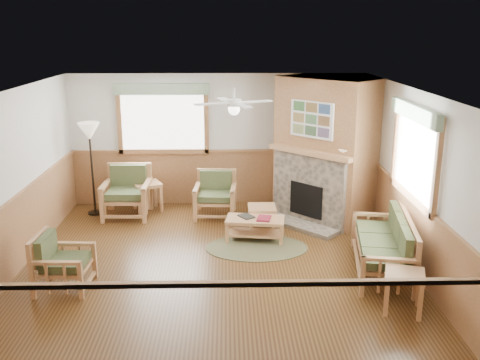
{
  "coord_description": "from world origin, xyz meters",
  "views": [
    {
      "loc": [
        0.18,
        -7.77,
        3.57
      ],
      "look_at": [
        0.4,
        0.7,
        1.15
      ],
      "focal_mm": 40.0,
      "sensor_mm": 36.0,
      "label": 1
    }
  ],
  "objects_px": {
    "footstool": "(262,218)",
    "floor_lamp_right": "(345,190)",
    "armchair_back_right": "(215,195)",
    "armchair_back_left": "(127,192)",
    "coffee_table": "(255,229)",
    "end_table_chairs": "(147,197)",
    "floor_lamp_left": "(92,169)",
    "armchair_left": "(64,262)",
    "sofa": "(382,244)",
    "end_table_sofa": "(403,292)"
  },
  "relations": [
    {
      "from": "armchair_back_left",
      "to": "armchair_left",
      "type": "xyz_separation_m",
      "value": [
        -0.35,
        -3.02,
        -0.08
      ]
    },
    {
      "from": "armchair_back_left",
      "to": "footstool",
      "type": "bearing_deg",
      "value": -15.34
    },
    {
      "from": "sofa",
      "to": "floor_lamp_right",
      "type": "bearing_deg",
      "value": -163.41
    },
    {
      "from": "armchair_back_left",
      "to": "end_table_chairs",
      "type": "xyz_separation_m",
      "value": [
        0.35,
        0.33,
        -0.2
      ]
    },
    {
      "from": "armchair_back_right",
      "to": "footstool",
      "type": "distance_m",
      "value": 1.15
    },
    {
      "from": "floor_lamp_left",
      "to": "floor_lamp_right",
      "type": "relative_size",
      "value": 1.2
    },
    {
      "from": "end_table_chairs",
      "to": "footstool",
      "type": "distance_m",
      "value": 2.5
    },
    {
      "from": "sofa",
      "to": "armchair_back_right",
      "type": "bearing_deg",
      "value": -124.63
    },
    {
      "from": "armchair_back_right",
      "to": "floor_lamp_right",
      "type": "height_order",
      "value": "floor_lamp_right"
    },
    {
      "from": "armchair_back_right",
      "to": "floor_lamp_right",
      "type": "xyz_separation_m",
      "value": [
        2.36,
        -0.78,
        0.33
      ]
    },
    {
      "from": "sofa",
      "to": "floor_lamp_left",
      "type": "relative_size",
      "value": 1.02
    },
    {
      "from": "floor_lamp_left",
      "to": "coffee_table",
      "type": "bearing_deg",
      "value": -25.07
    },
    {
      "from": "end_table_sofa",
      "to": "footstool",
      "type": "relative_size",
      "value": 1.1
    },
    {
      "from": "sofa",
      "to": "armchair_back_right",
      "type": "distance_m",
      "value": 3.58
    },
    {
      "from": "footstool",
      "to": "floor_lamp_right",
      "type": "relative_size",
      "value": 0.33
    },
    {
      "from": "coffee_table",
      "to": "floor_lamp_left",
      "type": "bearing_deg",
      "value": 162.94
    },
    {
      "from": "sofa",
      "to": "coffee_table",
      "type": "bearing_deg",
      "value": -114.6
    },
    {
      "from": "armchair_back_right",
      "to": "end_table_chairs",
      "type": "distance_m",
      "value": 1.43
    },
    {
      "from": "armchair_back_right",
      "to": "floor_lamp_left",
      "type": "height_order",
      "value": "floor_lamp_left"
    },
    {
      "from": "armchair_back_left",
      "to": "floor_lamp_left",
      "type": "distance_m",
      "value": 0.82
    },
    {
      "from": "armchair_back_right",
      "to": "floor_lamp_left",
      "type": "relative_size",
      "value": 0.47
    },
    {
      "from": "end_table_sofa",
      "to": "armchair_left",
      "type": "bearing_deg",
      "value": 170.67
    },
    {
      "from": "armchair_left",
      "to": "floor_lamp_left",
      "type": "relative_size",
      "value": 0.44
    },
    {
      "from": "armchair_back_right",
      "to": "armchair_back_left",
      "type": "bearing_deg",
      "value": -177.54
    },
    {
      "from": "armchair_left",
      "to": "floor_lamp_right",
      "type": "xyz_separation_m",
      "value": [
        4.43,
        2.18,
        0.36
      ]
    },
    {
      "from": "sofa",
      "to": "end_table_chairs",
      "type": "distance_m",
      "value": 4.88
    },
    {
      "from": "sofa",
      "to": "armchair_left",
      "type": "distance_m",
      "value": 4.66
    },
    {
      "from": "armchair_back_right",
      "to": "floor_lamp_right",
      "type": "bearing_deg",
      "value": -14.21
    },
    {
      "from": "sofa",
      "to": "armchair_back_right",
      "type": "relative_size",
      "value": 2.16
    },
    {
      "from": "coffee_table",
      "to": "armchair_left",
      "type": "bearing_deg",
      "value": -140.2
    },
    {
      "from": "coffee_table",
      "to": "end_table_chairs",
      "type": "bearing_deg",
      "value": 150.2
    },
    {
      "from": "sofa",
      "to": "end_table_chairs",
      "type": "xyz_separation_m",
      "value": [
        -3.94,
        2.88,
        -0.14
      ]
    },
    {
      "from": "floor_lamp_right",
      "to": "footstool",
      "type": "bearing_deg",
      "value": 177.45
    },
    {
      "from": "armchair_back_left",
      "to": "footstool",
      "type": "distance_m",
      "value": 2.71
    },
    {
      "from": "armchair_back_left",
      "to": "floor_lamp_right",
      "type": "bearing_deg",
      "value": -10.36
    },
    {
      "from": "armchair_left",
      "to": "end_table_sofa",
      "type": "height_order",
      "value": "armchair_left"
    },
    {
      "from": "armchair_back_left",
      "to": "end_table_chairs",
      "type": "bearing_deg",
      "value": 44.48
    },
    {
      "from": "armchair_left",
      "to": "end_table_sofa",
      "type": "xyz_separation_m",
      "value": [
        4.58,
        -0.75,
        -0.13
      ]
    },
    {
      "from": "end_table_chairs",
      "to": "footstool",
      "type": "height_order",
      "value": "end_table_chairs"
    },
    {
      "from": "sofa",
      "to": "footstool",
      "type": "distance_m",
      "value": 2.47
    },
    {
      "from": "footstool",
      "to": "floor_lamp_right",
      "type": "xyz_separation_m",
      "value": [
        1.49,
        -0.07,
        0.55
      ]
    },
    {
      "from": "sofa",
      "to": "floor_lamp_left",
      "type": "xyz_separation_m",
      "value": [
        -4.97,
        2.71,
        0.49
      ]
    },
    {
      "from": "armchair_back_left",
      "to": "armchair_back_right",
      "type": "height_order",
      "value": "armchair_back_left"
    },
    {
      "from": "floor_lamp_right",
      "to": "armchair_left",
      "type": "bearing_deg",
      "value": -153.77
    },
    {
      "from": "armchair_left",
      "to": "coffee_table",
      "type": "relative_size",
      "value": 0.81
    },
    {
      "from": "end_table_sofa",
      "to": "floor_lamp_left",
      "type": "xyz_separation_m",
      "value": [
        -4.91,
        3.93,
        0.65
      ]
    },
    {
      "from": "end_table_chairs",
      "to": "footstool",
      "type": "relative_size",
      "value": 1.17
    },
    {
      "from": "armchair_back_right",
      "to": "end_table_sofa",
      "type": "xyz_separation_m",
      "value": [
        2.51,
        -3.72,
        -0.16
      ]
    },
    {
      "from": "coffee_table",
      "to": "end_table_sofa",
      "type": "bearing_deg",
      "value": -46.07
    },
    {
      "from": "armchair_back_right",
      "to": "end_table_chairs",
      "type": "relative_size",
      "value": 1.49
    }
  ]
}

